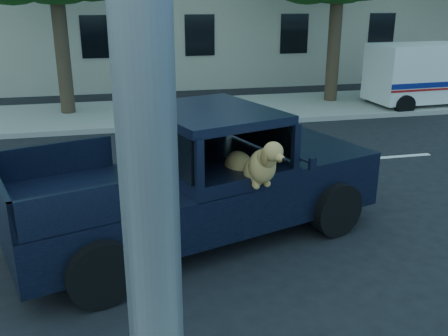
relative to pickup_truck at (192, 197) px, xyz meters
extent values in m
plane|color=black|center=(1.54, -0.34, -0.68)|extent=(120.00, 120.00, 0.00)
cube|color=gray|center=(1.54, 8.86, -0.61)|extent=(60.00, 4.00, 0.15)
cylinder|color=#332619|center=(-2.46, 9.26, 1.52)|extent=(0.44, 0.44, 4.40)
cylinder|color=#332619|center=(6.54, 9.26, 1.52)|extent=(0.44, 0.44, 4.40)
cube|color=black|center=(0.08, 0.05, 0.00)|extent=(6.05, 3.79, 0.72)
cube|color=black|center=(2.00, 0.66, 0.45)|extent=(2.22, 2.57, 0.17)
cube|color=black|center=(0.34, 0.13, 1.27)|extent=(2.24, 2.50, 0.13)
cube|color=black|center=(1.18, 0.40, 0.89)|extent=(0.83, 1.87, 0.62)
cube|color=black|center=(0.69, -0.27, 0.21)|extent=(0.75, 0.75, 0.41)
cube|color=black|center=(1.58, -0.90, 0.71)|extent=(0.12, 0.08, 0.17)
cube|color=silver|center=(9.49, 8.02, -0.17)|extent=(4.05, 2.01, 0.47)
cube|color=silver|center=(9.11, 7.99, 0.78)|extent=(3.30, 1.97, 1.41)
cube|color=navy|center=(9.16, 7.09, 0.26)|extent=(3.20, 0.20, 0.17)
cube|color=#9E0F0F|center=(9.16, 7.09, 0.11)|extent=(3.20, 0.20, 0.07)
cube|color=yellow|center=(-0.98, -4.72, 1.64)|extent=(0.18, 0.03, 0.46)
camera|label=1|loc=(-1.13, -7.11, 2.92)|focal=40.00mm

